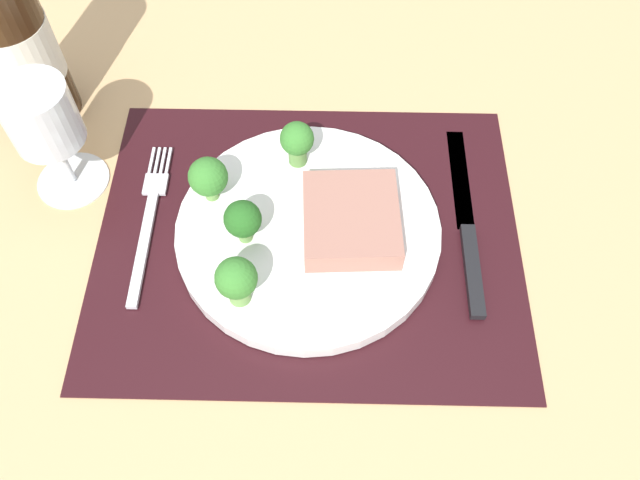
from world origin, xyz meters
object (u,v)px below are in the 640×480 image
object	(u,v)px
knife	(468,232)
plate	(308,231)
steak	(351,219)
fork	(149,219)
wine_bottle	(13,39)
wine_glass	(44,122)

from	to	relation	value
knife	plate	bearing A→B (deg)	-177.93
steak	fork	xyz separation A→B (cm)	(-20.21, 1.34, -2.64)
steak	knife	bearing A→B (deg)	2.20
steak	wine_bottle	bearing A→B (deg)	154.11
steak	knife	size ratio (longest dim) A/B	0.44
plate	wine_bottle	world-z (taller)	wine_bottle
wine_bottle	wine_glass	bearing A→B (deg)	-62.80
knife	wine_glass	world-z (taller)	wine_glass
steak	wine_glass	xyz separation A→B (cm)	(-29.08, 6.42, 5.76)
knife	wine_bottle	distance (cm)	49.67
steak	wine_bottle	world-z (taller)	wine_bottle
wine_bottle	wine_glass	world-z (taller)	wine_bottle
fork	knife	world-z (taller)	knife
fork	wine_glass	bearing A→B (deg)	150.72
wine_bottle	wine_glass	distance (cm)	11.58
fork	wine_bottle	xyz separation A→B (cm)	(-14.14, 15.34, 9.44)
plate	wine_glass	xyz separation A→B (cm)	(-24.95, 6.50, 7.85)
plate	knife	xyz separation A→B (cm)	(15.77, 0.53, -0.50)
wine_glass	plate	bearing A→B (deg)	-14.60
fork	wine_bottle	bearing A→B (deg)	133.19
steak	fork	world-z (taller)	steak
knife	wine_bottle	xyz separation A→B (cm)	(-45.99, 16.23, 9.39)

